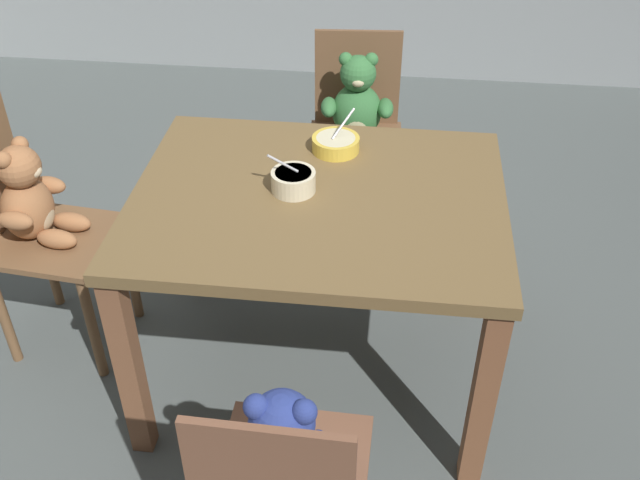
{
  "coord_description": "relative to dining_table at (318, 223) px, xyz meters",
  "views": [
    {
      "loc": [
        0.22,
        -1.84,
        1.97
      ],
      "look_at": [
        0.0,
        0.05,
        0.54
      ],
      "focal_mm": 41.35,
      "sensor_mm": 36.0,
      "label": 1
    }
  ],
  "objects": [
    {
      "name": "ground_plane",
      "position": [
        0.0,
        0.0,
        -0.66
      ],
      "size": [
        5.2,
        5.2,
        0.04
      ],
      "color": "#525958"
    },
    {
      "name": "dining_table",
      "position": [
        0.0,
        0.0,
        0.0
      ],
      "size": [
        1.13,
        0.9,
        0.74
      ],
      "color": "brown",
      "rests_on": "ground_plane"
    },
    {
      "name": "teddy_chair_far_center",
      "position": [
        0.06,
        0.85,
        -0.08
      ],
      "size": [
        0.41,
        0.45,
        0.87
      ],
      "rotation": [
        0.0,
        0.0,
        -1.5
      ],
      "color": "brown",
      "rests_on": "ground_plane"
    },
    {
      "name": "teddy_chair_near_front",
      "position": [
        0.03,
        -0.86,
        -0.08
      ],
      "size": [
        0.37,
        0.43,
        0.9
      ],
      "rotation": [
        0.0,
        0.0,
        1.55
      ],
      "color": "brown",
      "rests_on": "ground_plane"
    },
    {
      "name": "teddy_chair_near_left",
      "position": [
        -0.97,
        0.06,
        -0.08
      ],
      "size": [
        0.43,
        0.41,
        0.93
      ],
      "rotation": [
        0.0,
        0.0,
        -0.1
      ],
      "color": "brown",
      "rests_on": "ground_plane"
    },
    {
      "name": "porridge_bowl_yellow_far_center",
      "position": [
        0.03,
        0.27,
        0.13
      ],
      "size": [
        0.16,
        0.16,
        0.12
      ],
      "color": "yellow",
      "rests_on": "dining_table"
    },
    {
      "name": "porridge_bowl_cream_center",
      "position": [
        -0.08,
        0.02,
        0.14
      ],
      "size": [
        0.14,
        0.14,
        0.13
      ],
      "color": "beige",
      "rests_on": "dining_table"
    }
  ]
}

